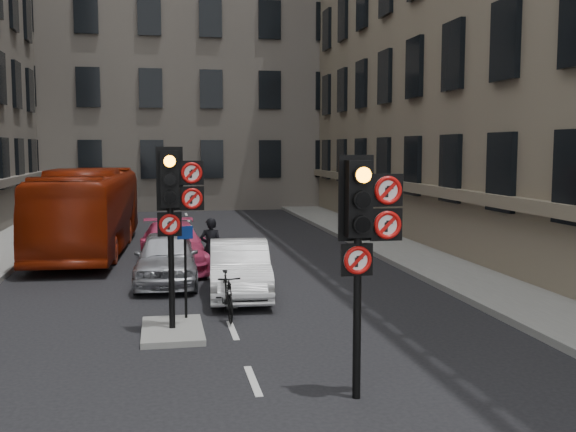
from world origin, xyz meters
name	(u,v)px	position (x,y,z in m)	size (l,w,h in m)	color
pavement_right	(431,259)	(7.20, 12.00, 0.08)	(3.00, 50.00, 0.16)	gray
centre_island	(172,331)	(-1.20, 5.00, 0.06)	(1.20, 2.00, 0.12)	gray
building_far	(179,52)	(0.00, 38.00, 10.00)	(30.00, 14.00, 20.00)	slate
signal_near	(364,224)	(1.49, 0.99, 2.58)	(0.91, 0.40, 3.58)	black
signal_far	(175,198)	(-1.11, 4.99, 2.70)	(0.91, 0.40, 3.58)	black
car_silver	(167,257)	(-1.24, 10.10, 0.71)	(1.67, 4.14, 1.41)	#A9ABB1
car_white	(239,269)	(0.51, 8.20, 0.68)	(1.43, 4.10, 1.35)	silver
car_pink	(172,246)	(-1.05, 12.34, 0.69)	(1.92, 4.73, 1.37)	#D43E6E
bus_red	(89,210)	(-3.86, 16.18, 1.47)	(2.47, 10.57, 2.94)	maroon
motorcycle	(227,295)	(-0.01, 6.00, 0.50)	(0.47, 1.68, 1.01)	black
motorcyclist	(211,247)	(0.01, 10.81, 0.85)	(0.62, 0.41, 1.70)	black
info_sign	(185,259)	(-0.90, 5.73, 1.37)	(0.33, 0.15, 1.94)	black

